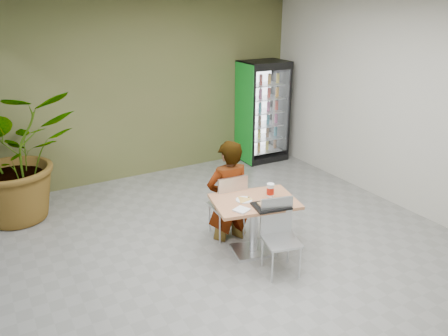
{
  "coord_description": "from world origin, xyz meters",
  "views": [
    {
      "loc": [
        -2.61,
        -3.98,
        3.08
      ],
      "look_at": [
        0.09,
        0.75,
        1.0
      ],
      "focal_mm": 35.0,
      "sensor_mm": 36.0,
      "label": 1
    }
  ],
  "objects_px": {
    "chair_far": "(230,202)",
    "soda_cup": "(270,190)",
    "dining_table": "(254,215)",
    "seated_woman": "(228,200)",
    "cafeteria_tray": "(271,206)",
    "beverage_fridge": "(263,111)",
    "chair_near": "(279,230)",
    "potted_plant": "(14,156)"
  },
  "relations": [
    {
      "from": "cafeteria_tray",
      "to": "potted_plant",
      "type": "xyz_separation_m",
      "value": [
        -2.56,
        2.84,
        0.21
      ]
    },
    {
      "from": "dining_table",
      "to": "chair_near",
      "type": "bearing_deg",
      "value": -83.76
    },
    {
      "from": "chair_near",
      "to": "cafeteria_tray",
      "type": "distance_m",
      "value": 0.3
    },
    {
      "from": "dining_table",
      "to": "seated_woman",
      "type": "bearing_deg",
      "value": 98.94
    },
    {
      "from": "seated_woman",
      "to": "potted_plant",
      "type": "distance_m",
      "value": 3.2
    },
    {
      "from": "seated_woman",
      "to": "beverage_fridge",
      "type": "xyz_separation_m",
      "value": [
        2.24,
        2.48,
        0.45
      ]
    },
    {
      "from": "soda_cup",
      "to": "beverage_fridge",
      "type": "xyz_separation_m",
      "value": [
        1.93,
        3.0,
        0.17
      ]
    },
    {
      "from": "dining_table",
      "to": "potted_plant",
      "type": "bearing_deg",
      "value": 133.99
    },
    {
      "from": "dining_table",
      "to": "chair_far",
      "type": "bearing_deg",
      "value": 100.95
    },
    {
      "from": "seated_woman",
      "to": "dining_table",
      "type": "bearing_deg",
      "value": 104.18
    },
    {
      "from": "seated_woman",
      "to": "cafeteria_tray",
      "type": "height_order",
      "value": "seated_woman"
    },
    {
      "from": "cafeteria_tray",
      "to": "beverage_fridge",
      "type": "relative_size",
      "value": 0.21
    },
    {
      "from": "chair_far",
      "to": "beverage_fridge",
      "type": "bearing_deg",
      "value": -126.45
    },
    {
      "from": "dining_table",
      "to": "chair_near",
      "type": "relative_size",
      "value": 1.28
    },
    {
      "from": "chair_near",
      "to": "potted_plant",
      "type": "xyz_separation_m",
      "value": [
        -2.54,
        3.04,
        0.44
      ]
    },
    {
      "from": "dining_table",
      "to": "cafeteria_tray",
      "type": "bearing_deg",
      "value": -75.53
    },
    {
      "from": "chair_near",
      "to": "beverage_fridge",
      "type": "distance_m",
      "value": 4.08
    },
    {
      "from": "soda_cup",
      "to": "beverage_fridge",
      "type": "bearing_deg",
      "value": 57.28
    },
    {
      "from": "chair_near",
      "to": "potted_plant",
      "type": "relative_size",
      "value": 0.47
    },
    {
      "from": "seated_woman",
      "to": "cafeteria_tray",
      "type": "distance_m",
      "value": 0.82
    },
    {
      "from": "chair_far",
      "to": "soda_cup",
      "type": "relative_size",
      "value": 5.5
    },
    {
      "from": "chair_near",
      "to": "beverage_fridge",
      "type": "relative_size",
      "value": 0.45
    },
    {
      "from": "chair_near",
      "to": "potted_plant",
      "type": "distance_m",
      "value": 3.98
    },
    {
      "from": "dining_table",
      "to": "soda_cup",
      "type": "distance_m",
      "value": 0.38
    },
    {
      "from": "soda_cup",
      "to": "potted_plant",
      "type": "bearing_deg",
      "value": 136.5
    },
    {
      "from": "potted_plant",
      "to": "beverage_fridge",
      "type": "bearing_deg",
      "value": 5.12
    },
    {
      "from": "dining_table",
      "to": "seated_woman",
      "type": "height_order",
      "value": "seated_woman"
    },
    {
      "from": "dining_table",
      "to": "beverage_fridge",
      "type": "distance_m",
      "value": 3.72
    },
    {
      "from": "beverage_fridge",
      "to": "chair_far",
      "type": "bearing_deg",
      "value": -130.06
    },
    {
      "from": "dining_table",
      "to": "potted_plant",
      "type": "xyz_separation_m",
      "value": [
        -2.49,
        2.58,
        0.44
      ]
    },
    {
      "from": "dining_table",
      "to": "potted_plant",
      "type": "height_order",
      "value": "potted_plant"
    },
    {
      "from": "chair_far",
      "to": "dining_table",
      "type": "bearing_deg",
      "value": 106.19
    },
    {
      "from": "soda_cup",
      "to": "cafeteria_tray",
      "type": "xyz_separation_m",
      "value": [
        -0.17,
        -0.26,
        -0.07
      ]
    },
    {
      "from": "soda_cup",
      "to": "potted_plant",
      "type": "distance_m",
      "value": 3.76
    },
    {
      "from": "dining_table",
      "to": "cafeteria_tray",
      "type": "height_order",
      "value": "cafeteria_tray"
    },
    {
      "from": "chair_far",
      "to": "soda_cup",
      "type": "distance_m",
      "value": 0.64
    },
    {
      "from": "chair_far",
      "to": "seated_woman",
      "type": "distance_m",
      "value": 0.05
    },
    {
      "from": "soda_cup",
      "to": "potted_plant",
      "type": "height_order",
      "value": "potted_plant"
    },
    {
      "from": "cafeteria_tray",
      "to": "beverage_fridge",
      "type": "distance_m",
      "value": 3.88
    },
    {
      "from": "seated_woman",
      "to": "chair_near",
      "type": "bearing_deg",
      "value": 102.91
    },
    {
      "from": "chair_near",
      "to": "seated_woman",
      "type": "xyz_separation_m",
      "value": [
        -0.13,
        0.97,
        0.02
      ]
    },
    {
      "from": "seated_woman",
      "to": "cafeteria_tray",
      "type": "xyz_separation_m",
      "value": [
        0.15,
        -0.78,
        0.21
      ]
    }
  ]
}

